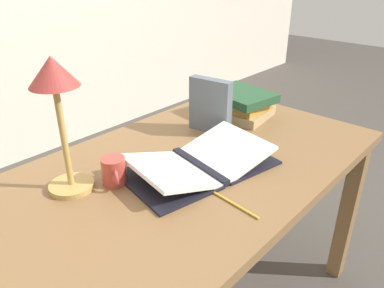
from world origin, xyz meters
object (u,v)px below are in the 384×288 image
Objects in this scene: book_standing_upright at (210,106)px; reading_lamp at (57,96)px; book_stack_tall at (240,104)px; coffee_mug at (114,171)px; pencil at (234,204)px; open_book at (199,163)px.

book_standing_upright is 0.54× the size of reading_lamp.
reading_lamp is (-0.79, 0.04, 0.23)m from book_stack_tall.
book_stack_tall reaches higher than coffee_mug.
pencil is at bearing -145.82° from book_stack_tall.
reading_lamp is at bearing 168.14° from book_standing_upright.
open_book reaches higher than pencil.
book_standing_upright reaches higher than coffee_mug.
book_stack_tall is 1.69× the size of pencil.
coffee_mug reaches higher than open_book.
book_standing_upright is 0.49m from coffee_mug.
reading_lamp is at bearing 159.66° from open_book.
book_stack_tall is 0.82m from reading_lamp.
open_book is at bearing -31.47° from reading_lamp.
book_stack_tall is at bearing 34.18° from pencil.
coffee_mug is at bearing 114.09° from pencil.
reading_lamp reaches higher than pencil.
book_standing_upright is (0.25, 0.16, 0.08)m from open_book.
book_standing_upright is at bearing 44.37° from open_book.
open_book is at bearing 66.91° from pencil.
coffee_mug is 0.37m from pencil.
book_standing_upright is 0.50m from pencil.
open_book is 0.22m from pencil.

